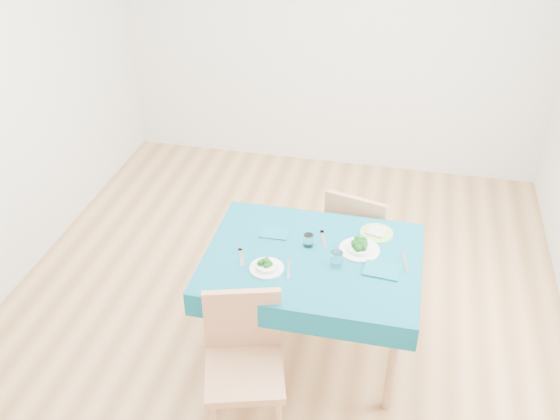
% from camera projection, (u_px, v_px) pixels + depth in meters
% --- Properties ---
extents(room_shell, '(4.02, 4.52, 2.73)m').
position_uv_depth(room_shell, '(280.00, 141.00, 3.77)').
color(room_shell, '#A17243').
rests_on(room_shell, ground).
extents(table, '(1.30, 0.99, 0.76)m').
position_uv_depth(table, '(311.00, 304.00, 3.99)').
color(table, '#095267').
rests_on(table, ground).
extents(chair_near, '(0.55, 0.58, 1.08)m').
position_uv_depth(chair_near, '(244.00, 358.00, 3.39)').
color(chair_near, '#B07952').
rests_on(chair_near, ground).
extents(chair_far, '(0.55, 0.58, 1.10)m').
position_uv_depth(chair_far, '(364.00, 220.00, 4.48)').
color(chair_far, '#B07952').
rests_on(chair_far, ground).
extents(bowl_near, '(0.21, 0.21, 0.06)m').
position_uv_depth(bowl_near, '(267.00, 265.00, 3.67)').
color(bowl_near, white).
rests_on(bowl_near, table).
extents(bowl_far, '(0.25, 0.25, 0.08)m').
position_uv_depth(bowl_far, '(360.00, 245.00, 3.81)').
color(bowl_far, white).
rests_on(bowl_far, table).
extents(fork_near, '(0.09, 0.17, 0.00)m').
position_uv_depth(fork_near, '(241.00, 257.00, 3.78)').
color(fork_near, silver).
rests_on(fork_near, table).
extents(knife_near, '(0.05, 0.19, 0.00)m').
position_uv_depth(knife_near, '(289.00, 269.00, 3.68)').
color(knife_near, silver).
rests_on(knife_near, table).
extents(fork_far, '(0.08, 0.18, 0.00)m').
position_uv_depth(fork_far, '(324.00, 239.00, 3.93)').
color(fork_far, silver).
rests_on(fork_far, table).
extents(knife_far, '(0.06, 0.20, 0.00)m').
position_uv_depth(knife_far, '(405.00, 261.00, 3.74)').
color(knife_far, silver).
rests_on(knife_far, table).
extents(napkin_near, '(0.18, 0.13, 0.01)m').
position_uv_depth(napkin_near, '(274.00, 233.00, 3.98)').
color(napkin_near, '#0D5C72').
rests_on(napkin_near, table).
extents(napkin_far, '(0.22, 0.16, 0.01)m').
position_uv_depth(napkin_far, '(382.00, 270.00, 3.66)').
color(napkin_far, '#0D5C72').
rests_on(napkin_far, table).
extents(tumbler_center, '(0.06, 0.06, 0.08)m').
position_uv_depth(tumbler_center, '(308.00, 240.00, 3.86)').
color(tumbler_center, white).
rests_on(tumbler_center, table).
extents(tumbler_side, '(0.07, 0.07, 0.09)m').
position_uv_depth(tumbler_side, '(336.00, 259.00, 3.69)').
color(tumbler_side, white).
rests_on(tumbler_side, table).
extents(side_plate, '(0.21, 0.21, 0.01)m').
position_uv_depth(side_plate, '(376.00, 233.00, 3.98)').
color(side_plate, '#8FC25F').
rests_on(side_plate, table).
extents(bread_slice, '(0.13, 0.13, 0.02)m').
position_uv_depth(bread_slice, '(377.00, 231.00, 3.97)').
color(bread_slice, beige).
rests_on(bread_slice, side_plate).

